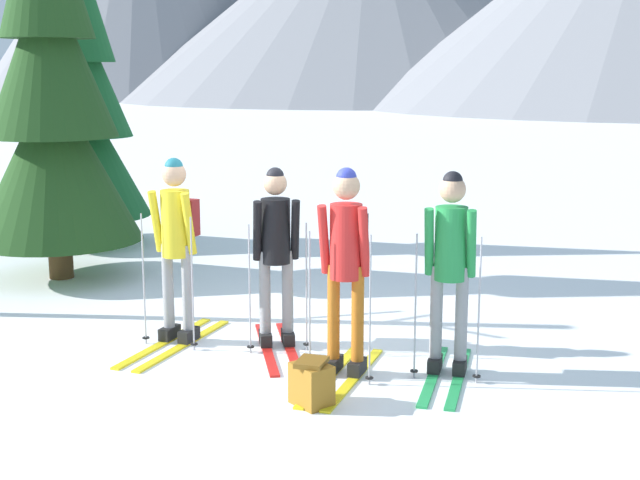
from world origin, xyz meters
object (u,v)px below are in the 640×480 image
object	(u,v)px
skier_in_black	(276,249)
pine_tree_near	(51,95)
skier_in_yellow	(177,238)
skier_in_red	(346,258)
backpack_on_snow_front	(312,383)
skier_in_green	(451,260)
pine_tree_mid	(82,105)

from	to	relation	value
skier_in_black	pine_tree_near	size ratio (longest dim) A/B	0.34
skier_in_yellow	skier_in_red	size ratio (longest dim) A/B	0.99
skier_in_yellow	backpack_on_snow_front	bearing A→B (deg)	-34.74
skier_in_green	backpack_on_snow_front	size ratio (longest dim) A/B	4.51
skier_in_green	pine_tree_mid	size ratio (longest dim) A/B	0.39
skier_in_green	backpack_on_snow_front	world-z (taller)	skier_in_green
skier_in_black	skier_in_red	bearing A→B (deg)	-33.86
pine_tree_near	backpack_on_snow_front	distance (m)	5.88
pine_tree_near	skier_in_green	bearing A→B (deg)	-22.00
pine_tree_near	pine_tree_mid	world-z (taller)	pine_tree_near
skier_in_red	pine_tree_near	world-z (taller)	pine_tree_near
pine_tree_near	backpack_on_snow_front	bearing A→B (deg)	-36.19
skier_in_red	skier_in_yellow	bearing A→B (deg)	166.62
pine_tree_near	pine_tree_mid	size ratio (longest dim) A/B	1.10
backpack_on_snow_front	pine_tree_near	bearing A→B (deg)	143.81
skier_in_yellow	backpack_on_snow_front	world-z (taller)	skier_in_yellow
skier_in_red	pine_tree_near	distance (m)	5.27
pine_tree_mid	backpack_on_snow_front	world-z (taller)	pine_tree_mid
skier_in_yellow	skier_in_red	bearing A→B (deg)	-13.38
skier_in_red	pine_tree_mid	distance (m)	7.06
skier_in_yellow	skier_in_black	world-z (taller)	skier_in_yellow
skier_in_green	backpack_on_snow_front	distance (m)	1.65
pine_tree_mid	pine_tree_near	bearing A→B (deg)	-67.41
skier_in_black	skier_in_red	distance (m)	1.03
skier_in_red	backpack_on_snow_front	world-z (taller)	skier_in_red
skier_in_yellow	skier_in_black	bearing A→B (deg)	7.98
skier_in_black	pine_tree_near	xyz separation A→B (m)	(-3.63, 1.88, 1.38)
skier_in_green	skier_in_black	bearing A→B (deg)	170.60
pine_tree_mid	skier_in_yellow	bearing A→B (deg)	-49.14
pine_tree_near	skier_in_red	bearing A→B (deg)	-28.62
skier_in_yellow	skier_in_green	world-z (taller)	skier_in_yellow
skier_in_black	pine_tree_mid	bearing A→B (deg)	138.83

